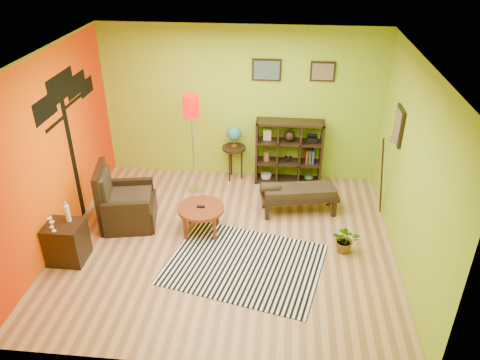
# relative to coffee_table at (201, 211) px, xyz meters

# --- Properties ---
(ground) EXTENTS (5.00, 5.00, 0.00)m
(ground) POSITION_rel_coffee_table_xyz_m (0.42, -0.28, -0.38)
(ground) COLOR tan
(ground) RESTS_ON ground
(room_shell) EXTENTS (5.04, 4.54, 2.82)m
(room_shell) POSITION_rel_coffee_table_xyz_m (0.33, -0.27, 1.42)
(room_shell) COLOR #9BC224
(room_shell) RESTS_ON ground
(zebra_rug) EXTENTS (2.43, 2.05, 0.01)m
(zebra_rug) POSITION_rel_coffee_table_xyz_m (0.74, -0.75, -0.37)
(zebra_rug) COLOR white
(zebra_rug) RESTS_ON ground
(coffee_table) EXTENTS (0.72, 0.72, 0.46)m
(coffee_table) POSITION_rel_coffee_table_xyz_m (0.00, 0.00, 0.00)
(coffee_table) COLOR maroon
(coffee_table) RESTS_ON ground
(armchair) EXTENTS (0.97, 0.97, 1.01)m
(armchair) POSITION_rel_coffee_table_xyz_m (-1.26, 0.12, -0.07)
(armchair) COLOR black
(armchair) RESTS_ON ground
(side_cabinet) EXTENTS (0.51, 0.46, 0.92)m
(side_cabinet) POSITION_rel_coffee_table_xyz_m (-1.78, -0.88, -0.07)
(side_cabinet) COLOR black
(side_cabinet) RESTS_ON ground
(floor_lamp) EXTENTS (0.27, 0.27, 1.80)m
(floor_lamp) POSITION_rel_coffee_table_xyz_m (-0.33, 1.22, 1.08)
(floor_lamp) COLOR silver
(floor_lamp) RESTS_ON ground
(globe_table) EXTENTS (0.43, 0.43, 1.06)m
(globe_table) POSITION_rel_coffee_table_xyz_m (0.32, 1.76, 0.42)
(globe_table) COLOR black
(globe_table) RESTS_ON ground
(cube_shelf) EXTENTS (1.20, 0.35, 1.20)m
(cube_shelf) POSITION_rel_coffee_table_xyz_m (1.33, 1.75, 0.22)
(cube_shelf) COLOR black
(cube_shelf) RESTS_ON ground
(bench) EXTENTS (1.32, 0.68, 0.58)m
(bench) POSITION_rel_coffee_table_xyz_m (1.48, 0.70, -0.01)
(bench) COLOR black
(bench) RESTS_ON ground
(potted_plant) EXTENTS (0.44, 0.48, 0.33)m
(potted_plant) POSITION_rel_coffee_table_xyz_m (2.19, -0.30, -0.21)
(potted_plant) COLOR #26661E
(potted_plant) RESTS_ON ground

